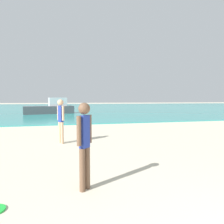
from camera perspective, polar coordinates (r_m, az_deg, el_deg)
name	(u,v)px	position (r m, az deg, el deg)	size (l,w,h in m)	color
water	(80,107)	(42.17, -9.91, 1.55)	(160.00, 60.00, 0.06)	teal
person_standing	(85,141)	(3.37, -8.42, -8.73)	(0.28, 0.28, 1.57)	brown
person_distant	(61,119)	(7.11, -15.42, -1.94)	(0.26, 0.31, 1.63)	#DDAD84
boat_near	(51,108)	(22.10, -18.19, 1.15)	(5.55, 2.84, 1.80)	#4C4C51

